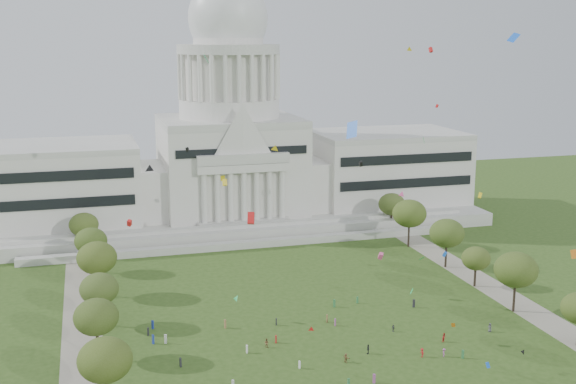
% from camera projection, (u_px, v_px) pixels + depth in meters
% --- Properties ---
extents(ground, '(400.00, 400.00, 0.00)m').
position_uv_depth(ground, '(355.00, 370.00, 131.76)').
color(ground, '#2F4C18').
rests_on(ground, ground).
extents(capitol, '(160.00, 64.50, 91.30)m').
position_uv_depth(capitol, '(230.00, 155.00, 233.94)').
color(capitol, '#B9B8AD').
rests_on(capitol, ground).
extents(path_left, '(8.00, 160.00, 0.04)m').
position_uv_depth(path_left, '(82.00, 335.00, 147.18)').
color(path_left, gray).
rests_on(path_left, ground).
extents(path_right, '(8.00, 160.00, 0.04)m').
position_uv_depth(path_right, '(497.00, 291.00, 172.78)').
color(path_right, gray).
rests_on(path_right, ground).
extents(row_tree_l_1, '(8.86, 8.86, 12.59)m').
position_uv_depth(row_tree_l_1, '(105.00, 360.00, 115.34)').
color(row_tree_l_1, black).
rests_on(row_tree_l_1, ground).
extents(row_tree_l_2, '(8.42, 8.42, 11.97)m').
position_uv_depth(row_tree_l_2, '(96.00, 317.00, 134.24)').
color(row_tree_l_2, black).
rests_on(row_tree_l_2, ground).
extents(row_tree_r_2, '(9.55, 9.55, 13.58)m').
position_uv_depth(row_tree_r_2, '(516.00, 270.00, 157.91)').
color(row_tree_r_2, black).
rests_on(row_tree_r_2, ground).
extents(row_tree_l_3, '(8.12, 8.12, 11.55)m').
position_uv_depth(row_tree_l_3, '(99.00, 289.00, 150.19)').
color(row_tree_l_3, black).
rests_on(row_tree_l_3, ground).
extents(row_tree_r_3, '(7.01, 7.01, 9.98)m').
position_uv_depth(row_tree_r_3, '(476.00, 259.00, 174.55)').
color(row_tree_r_3, black).
rests_on(row_tree_r_3, ground).
extents(row_tree_l_4, '(9.29, 9.29, 13.21)m').
position_uv_depth(row_tree_l_4, '(97.00, 258.00, 167.34)').
color(row_tree_l_4, black).
rests_on(row_tree_l_4, ground).
extents(row_tree_r_4, '(9.19, 9.19, 13.06)m').
position_uv_depth(row_tree_r_4, '(447.00, 233.00, 188.82)').
color(row_tree_r_4, black).
rests_on(row_tree_r_4, ground).
extents(row_tree_l_5, '(8.33, 8.33, 11.85)m').
position_uv_depth(row_tree_l_5, '(91.00, 241.00, 184.74)').
color(row_tree_l_5, black).
rests_on(row_tree_l_5, ground).
extents(row_tree_r_5, '(9.82, 9.82, 13.96)m').
position_uv_depth(row_tree_r_5, '(409.00, 214.00, 207.30)').
color(row_tree_r_5, black).
rests_on(row_tree_r_5, ground).
extents(row_tree_l_6, '(8.19, 8.19, 11.64)m').
position_uv_depth(row_tree_l_6, '(84.00, 225.00, 201.38)').
color(row_tree_l_6, black).
rests_on(row_tree_l_6, ground).
extents(row_tree_r_6, '(8.42, 8.42, 11.97)m').
position_uv_depth(row_tree_r_6, '(392.00, 204.00, 225.13)').
color(row_tree_r_6, black).
rests_on(row_tree_r_6, ground).
extents(person_0, '(0.88, 1.07, 1.88)m').
position_uv_depth(person_0, '(490.00, 328.00, 148.61)').
color(person_0, '#4C4C51').
rests_on(person_0, ground).
extents(person_2, '(1.07, 0.93, 1.87)m').
position_uv_depth(person_2, '(444.00, 338.00, 143.63)').
color(person_2, '#B21E1E').
rests_on(person_2, ground).
extents(person_3, '(0.60, 1.16, 1.79)m').
position_uv_depth(person_3, '(422.00, 353.00, 136.86)').
color(person_3, '#B21E1E').
rests_on(person_3, ground).
extents(person_4, '(0.82, 1.22, 1.92)m').
position_uv_depth(person_4, '(368.00, 349.00, 138.26)').
color(person_4, '#26262B').
rests_on(person_4, ground).
extents(person_5, '(1.24, 1.76, 1.77)m').
position_uv_depth(person_5, '(346.00, 358.00, 134.63)').
color(person_5, olive).
rests_on(person_5, ground).
extents(person_8, '(1.05, 1.00, 1.86)m').
position_uv_depth(person_8, '(267.00, 343.00, 141.15)').
color(person_8, olive).
rests_on(person_8, ground).
extents(person_9, '(0.81, 1.20, 1.69)m').
position_uv_depth(person_9, '(444.00, 353.00, 136.99)').
color(person_9, '#994C8C').
rests_on(person_9, ground).
extents(person_10, '(0.74, 1.02, 1.56)m').
position_uv_depth(person_10, '(393.00, 328.00, 148.71)').
color(person_10, '#4C4C51').
rests_on(person_10, ground).
extents(distant_crowd, '(61.56, 37.67, 1.93)m').
position_uv_depth(distant_crowd, '(257.00, 343.00, 141.04)').
color(distant_crowd, '#B21E1E').
rests_on(distant_crowd, ground).
extents(kite_swarm, '(86.65, 107.51, 57.37)m').
position_uv_depth(kite_swarm, '(354.00, 214.00, 132.88)').
color(kite_swarm, red).
rests_on(kite_swarm, ground).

